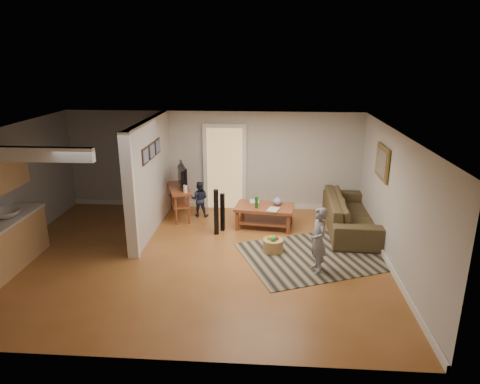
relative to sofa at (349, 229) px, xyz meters
name	(u,v)px	position (x,y,z in m)	size (l,w,h in m)	color
ground	(195,257)	(-3.30, -1.67, 0.00)	(7.50, 7.50, 0.00)	brown
room_shell	(143,180)	(-4.37, -1.25, 1.46)	(7.54, 6.02, 2.52)	#A8A5A1
area_rug	(317,255)	(-0.88, -1.42, 0.01)	(2.85, 2.08, 0.01)	black
sofa	(349,229)	(0.00, 0.00, 0.00)	(2.62, 1.03, 0.77)	#4B4625
coffee_table	(265,211)	(-1.94, 0.00, 0.40)	(1.41, 0.93, 0.78)	brown
tv_console	(180,190)	(-4.04, 0.52, 0.69)	(0.82, 1.29, 1.04)	brown
speaker_left	(216,212)	(-3.02, -0.49, 0.52)	(0.10, 0.10, 1.04)	black
speaker_right	(223,212)	(-2.90, -0.27, 0.44)	(0.09, 0.09, 0.88)	black
toy_basket	(273,245)	(-1.76, -1.31, 0.15)	(0.41, 0.41, 0.37)	#AA8949
child	(316,271)	(-0.96, -2.07, 0.00)	(0.45, 0.30, 1.24)	gray
toddler	(200,216)	(-3.56, 0.60, 0.00)	(0.43, 0.34, 0.89)	#1F2641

